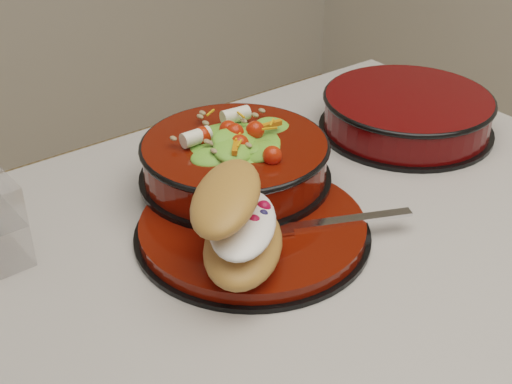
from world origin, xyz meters
TOP-DOWN VIEW (x-y plane):
  - dinner_plate at (0.13, 0.07)m, footprint 0.26×0.26m
  - salad_bowl at (0.17, 0.15)m, footprint 0.23×0.23m
  - croissant at (0.08, 0.02)m, footprint 0.15×0.17m
  - fork at (0.19, 0.01)m, footprint 0.17×0.09m
  - extra_bowl at (0.46, 0.14)m, footprint 0.25×0.25m

SIDE VIEW (x-z plane):
  - dinner_plate at x=0.13m, z-range 0.90..0.92m
  - fork at x=0.19m, z-range 0.92..0.92m
  - extra_bowl at x=0.46m, z-range 0.90..0.96m
  - salad_bowl at x=0.17m, z-range 0.91..1.00m
  - croissant at x=0.08m, z-range 0.92..1.01m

